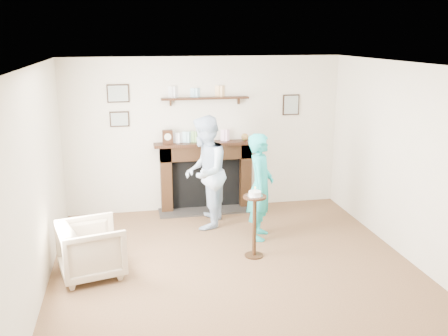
{
  "coord_description": "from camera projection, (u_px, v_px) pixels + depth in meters",
  "views": [
    {
      "loc": [
        -1.25,
        -5.4,
        2.83
      ],
      "look_at": [
        0.0,
        0.9,
        1.1
      ],
      "focal_mm": 40.0,
      "sensor_mm": 36.0,
      "label": 1
    }
  ],
  "objects": [
    {
      "name": "ground",
      "position": [
        238.0,
        274.0,
        6.09
      ],
      "size": [
        5.0,
        5.0,
        0.0
      ],
      "primitive_type": "plane",
      "color": "brown",
      "rests_on": "ground"
    },
    {
      "name": "room_shell",
      "position": [
        227.0,
        133.0,
        6.32
      ],
      "size": [
        4.54,
        5.02,
        2.52
      ],
      "color": "beige",
      "rests_on": "ground"
    },
    {
      "name": "armchair",
      "position": [
        93.0,
        274.0,
        6.08
      ],
      "size": [
        0.89,
        0.87,
        0.67
      ],
      "primitive_type": "imported",
      "rotation": [
        0.0,
        0.0,
        1.81
      ],
      "color": "tan",
      "rests_on": "ground"
    },
    {
      "name": "man",
      "position": [
        205.0,
        226.0,
        7.63
      ],
      "size": [
        0.87,
        0.98,
        1.69
      ],
      "primitive_type": "imported",
      "rotation": [
        0.0,
        0.0,
        -1.89
      ],
      "color": "#A4B9CD",
      "rests_on": "ground"
    },
    {
      "name": "woman",
      "position": [
        259.0,
        237.0,
        7.21
      ],
      "size": [
        0.54,
        0.65,
        1.52
      ],
      "primitive_type": "imported",
      "rotation": [
        0.0,
        0.0,
        1.19
      ],
      "color": "teal",
      "rests_on": "ground"
    },
    {
      "name": "pedestal_table",
      "position": [
        255.0,
        214.0,
        6.43
      ],
      "size": [
        0.3,
        0.3,
        0.96
      ],
      "color": "black",
      "rests_on": "ground"
    }
  ]
}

